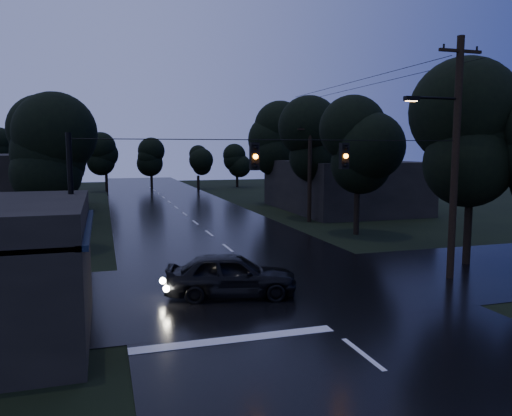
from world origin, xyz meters
TOP-DOWN VIEW (x-y plane):
  - main_road at (0.00, 30.00)m, footprint 12.00×120.00m
  - cross_street at (0.00, 12.00)m, footprint 60.00×9.00m
  - building_far_right at (14.00, 34.00)m, footprint 10.00×14.00m
  - building_far_left at (-14.00, 40.00)m, footprint 10.00×16.00m
  - utility_pole_main at (7.41, 11.00)m, footprint 3.50×0.30m
  - utility_pole_far at (8.30, 28.00)m, footprint 2.00×0.30m
  - anchor_pole_left at (-7.50, 11.00)m, footprint 0.18×0.18m
  - span_signals at (0.56, 10.99)m, footprint 15.00×0.37m
  - tree_corner_near at (10.00, 13.00)m, footprint 4.48×4.48m
  - tree_left_a at (-9.00, 22.00)m, footprint 3.92×3.92m
  - tree_left_b at (-9.60, 30.00)m, footprint 4.20×4.20m
  - tree_left_c at (-10.20, 40.00)m, footprint 4.48×4.48m
  - tree_right_a at (9.00, 22.00)m, footprint 4.20×4.20m
  - tree_right_b at (9.60, 30.00)m, footprint 4.48×4.48m
  - tree_right_c at (10.20, 40.00)m, footprint 4.76×4.76m
  - car at (-2.05, 11.18)m, footprint 5.17×2.97m

SIDE VIEW (x-z plane):
  - main_road at x=0.00m, z-range -0.01..0.01m
  - cross_street at x=0.00m, z-range -0.01..0.01m
  - car at x=-2.05m, z-range 0.00..1.66m
  - building_far_right at x=14.00m, z-range 0.00..4.40m
  - building_far_left at x=-14.00m, z-range 0.00..5.00m
  - anchor_pole_left at x=-7.50m, z-range 0.00..6.00m
  - utility_pole_far at x=8.30m, z-range 0.13..7.63m
  - tree_left_a at x=-9.00m, z-range 1.11..9.37m
  - span_signals at x=0.56m, z-range 4.69..5.80m
  - utility_pole_main at x=7.41m, z-range 0.26..10.26m
  - tree_left_b at x=-9.60m, z-range 1.19..10.04m
  - tree_right_a at x=9.00m, z-range 1.19..10.04m
  - tree_corner_near at x=10.00m, z-range 1.27..10.71m
  - tree_left_c at x=-10.20m, z-range 1.27..10.71m
  - tree_right_b at x=9.60m, z-range 1.27..10.71m
  - tree_right_c at x=10.20m, z-range 1.35..11.38m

